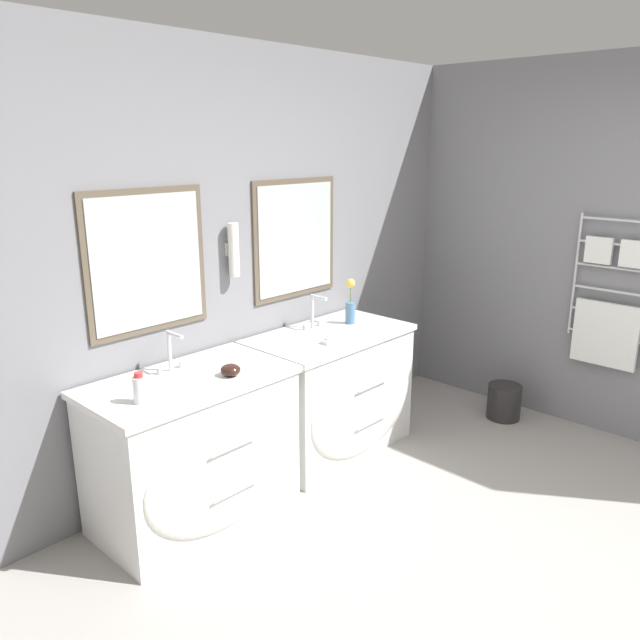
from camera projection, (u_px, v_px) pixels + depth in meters
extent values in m
plane|color=#9E9993|center=(578.00, 618.00, 2.76)|extent=(16.00, 16.00, 0.00)
cube|color=slate|center=(241.00, 263.00, 3.88)|extent=(5.55, 0.06, 2.60)
cube|color=brown|center=(147.00, 262.00, 3.35)|extent=(0.73, 0.01, 0.78)
cube|color=#B2BCBA|center=(148.00, 262.00, 3.34)|extent=(0.66, 0.01, 0.71)
cube|color=brown|center=(295.00, 239.00, 4.13)|extent=(0.73, 0.01, 0.78)
cube|color=#B2BCBA|center=(296.00, 239.00, 4.12)|extent=(0.66, 0.01, 0.71)
cylinder|color=white|center=(234.00, 250.00, 3.71)|extent=(0.07, 0.07, 0.32)
cube|color=silver|center=(229.00, 249.00, 3.73)|extent=(0.05, 0.02, 0.08)
cube|color=slate|center=(570.00, 247.00, 4.46)|extent=(0.06, 4.32, 2.60)
cylinder|color=silver|center=(575.00, 274.00, 4.41)|extent=(0.02, 0.02, 0.86)
cylinder|color=silver|center=(621.00, 220.00, 4.13)|extent=(0.02, 0.52, 0.02)
cylinder|color=silver|center=(618.00, 244.00, 4.17)|extent=(0.02, 0.52, 0.02)
cylinder|color=silver|center=(615.00, 268.00, 4.22)|extent=(0.02, 0.52, 0.02)
cylinder|color=silver|center=(612.00, 291.00, 4.26)|extent=(0.02, 0.52, 0.02)
cylinder|color=silver|center=(609.00, 314.00, 4.31)|extent=(0.02, 0.52, 0.02)
cylinder|color=silver|center=(606.00, 336.00, 4.35)|extent=(0.02, 0.52, 0.02)
cube|color=white|center=(605.00, 334.00, 4.33)|extent=(0.04, 0.44, 0.45)
cube|color=white|center=(634.00, 254.00, 4.10)|extent=(0.04, 0.18, 0.18)
cube|color=white|center=(599.00, 250.00, 4.25)|extent=(0.04, 0.18, 0.18)
cube|color=white|center=(193.00, 451.00, 3.42)|extent=(1.06, 0.59, 0.79)
ellipsoid|color=white|center=(226.00, 470.00, 3.23)|extent=(0.98, 0.13, 0.66)
cube|color=white|center=(188.00, 381.00, 3.30)|extent=(1.10, 0.62, 0.04)
ellipsoid|color=white|center=(192.00, 387.00, 3.29)|extent=(0.42, 0.36, 0.08)
cylinder|color=silver|center=(234.00, 447.00, 3.13)|extent=(0.29, 0.01, 0.01)
cylinder|color=silver|center=(236.00, 492.00, 3.20)|extent=(0.29, 0.01, 0.01)
cube|color=white|center=(330.00, 393.00, 4.20)|extent=(1.06, 0.59, 0.79)
ellipsoid|color=white|center=(363.00, 406.00, 4.01)|extent=(0.98, 0.13, 0.66)
cube|color=white|center=(330.00, 335.00, 4.09)|extent=(1.10, 0.62, 0.04)
ellipsoid|color=white|center=(333.00, 339.00, 4.07)|extent=(0.42, 0.36, 0.08)
cylinder|color=silver|center=(373.00, 386.00, 3.92)|extent=(0.29, 0.01, 0.01)
cylinder|color=silver|center=(372.00, 423.00, 3.99)|extent=(0.29, 0.01, 0.01)
cylinder|color=silver|center=(169.00, 351.00, 3.37)|extent=(0.02, 0.02, 0.23)
cylinder|color=silver|center=(175.00, 335.00, 3.30)|extent=(0.02, 0.13, 0.02)
cylinder|color=silver|center=(159.00, 371.00, 3.35)|extent=(0.03, 0.03, 0.04)
cylinder|color=silver|center=(181.00, 364.00, 3.45)|extent=(0.03, 0.03, 0.04)
cylinder|color=silver|center=(312.00, 311.00, 4.16)|extent=(0.02, 0.02, 0.23)
cylinder|color=silver|center=(319.00, 297.00, 4.08)|extent=(0.02, 0.13, 0.02)
cylinder|color=silver|center=(305.00, 327.00, 4.13)|extent=(0.03, 0.03, 0.04)
cylinder|color=silver|center=(320.00, 323.00, 4.23)|extent=(0.03, 0.03, 0.04)
cylinder|color=silver|center=(140.00, 390.00, 2.97)|extent=(0.06, 0.06, 0.13)
cylinder|color=red|center=(138.00, 375.00, 2.95)|extent=(0.04, 0.04, 0.02)
ellipsoid|color=black|center=(231.00, 370.00, 3.33)|extent=(0.11, 0.11, 0.06)
cylinder|color=teal|center=(350.00, 313.00, 4.27)|extent=(0.07, 0.07, 0.15)
cylinder|color=#477238|center=(351.00, 293.00, 4.23)|extent=(0.01, 0.01, 0.13)
sphere|color=#E5BF47|center=(351.00, 283.00, 4.21)|extent=(0.06, 0.06, 0.06)
cube|color=white|center=(329.00, 341.00, 3.86)|extent=(0.09, 0.06, 0.02)
ellipsoid|color=#F2E5CC|center=(329.00, 338.00, 3.86)|extent=(0.05, 0.04, 0.02)
cylinder|color=#282626|center=(504.00, 402.00, 4.72)|extent=(0.25, 0.25, 0.26)
torus|color=#282626|center=(505.00, 386.00, 4.69)|extent=(0.25, 0.25, 0.01)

